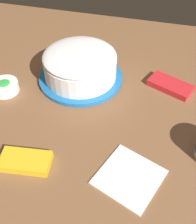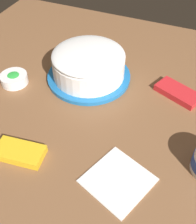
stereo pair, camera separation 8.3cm
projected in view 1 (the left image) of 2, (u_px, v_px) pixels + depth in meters
ground_plane at (110, 148)px, 0.78m from camera, size 1.54×1.54×0.00m
frosted_cake at (80, 66)px, 0.96m from camera, size 0.30×0.30×0.12m
sprinkle_bowl_green at (5, 86)px, 0.94m from camera, size 0.09×0.09×0.04m
candy_box_lower at (170, 85)px, 0.96m from camera, size 0.16×0.12×0.02m
candy_box_upper at (25, 161)px, 0.74m from camera, size 0.14×0.09×0.02m
paper_napkin at (129, 177)px, 0.72m from camera, size 0.19×0.19×0.01m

